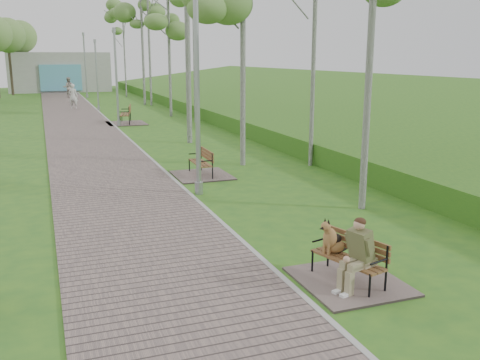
# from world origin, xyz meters

# --- Properties ---
(ground) EXTENTS (120.00, 120.00, 0.00)m
(ground) POSITION_xyz_m (0.00, 0.00, 0.00)
(ground) COLOR #2D5F1F
(ground) RESTS_ON ground
(walkway) EXTENTS (3.50, 67.00, 0.04)m
(walkway) POSITION_xyz_m (-1.75, 21.50, 0.02)
(walkway) COLOR #62524F
(walkway) RESTS_ON ground
(kerb) EXTENTS (0.10, 67.00, 0.05)m
(kerb) POSITION_xyz_m (0.00, 21.50, 0.03)
(kerb) COLOR #999993
(kerb) RESTS_ON ground
(embankment) EXTENTS (14.00, 70.00, 1.60)m
(embankment) POSITION_xyz_m (12.00, 20.00, 0.00)
(embankment) COLOR #4C8221
(embankment) RESTS_ON ground
(building_north) EXTENTS (10.00, 5.20, 4.00)m
(building_north) POSITION_xyz_m (-1.50, 50.97, 1.99)
(building_north) COLOR #9E9E99
(building_north) RESTS_ON ground
(bench_main) EXTENTS (1.61, 1.79, 1.40)m
(bench_main) POSITION_xyz_m (0.89, -1.99, 0.39)
(bench_main) COLOR #62524F
(bench_main) RESTS_ON ground
(bench_second) EXTENTS (1.67, 1.86, 1.03)m
(bench_second) POSITION_xyz_m (0.93, 6.60, 0.19)
(bench_second) COLOR #62524F
(bench_second) RESTS_ON ground
(bench_third) EXTENTS (2.06, 2.29, 1.26)m
(bench_third) POSITION_xyz_m (0.72, 20.66, 0.24)
(bench_third) COLOR #62524F
(bench_third) RESTS_ON ground
(lamp_post_near) EXTENTS (0.22, 0.22, 5.71)m
(lamp_post_near) POSITION_xyz_m (0.26, 4.48, 2.67)
(lamp_post_near) COLOR #95989D
(lamp_post_near) RESTS_ON ground
(lamp_post_second) EXTENTS (0.20, 0.20, 5.06)m
(lamp_post_second) POSITION_xyz_m (0.23, 19.78, 2.36)
(lamp_post_second) COLOR #95989D
(lamp_post_second) RESTS_ON ground
(lamp_post_third) EXTENTS (0.18, 0.18, 4.71)m
(lamp_post_third) POSITION_xyz_m (0.10, 28.62, 2.20)
(lamp_post_third) COLOR #95989D
(lamp_post_third) RESTS_ON ground
(lamp_post_far) EXTENTS (0.22, 0.22, 5.62)m
(lamp_post_far) POSITION_xyz_m (0.33, 40.59, 2.63)
(lamp_post_far) COLOR #95989D
(lamp_post_far) RESTS_ON ground
(pedestrian_near) EXTENTS (0.76, 0.64, 1.76)m
(pedestrian_near) POSITION_xyz_m (-1.42, 30.40, 0.88)
(pedestrian_near) COLOR silver
(pedestrian_near) RESTS_ON ground
(pedestrian_far) EXTENTS (0.90, 0.71, 1.81)m
(pedestrian_far) POSITION_xyz_m (-1.19, 41.26, 0.90)
(pedestrian_far) COLOR #9F958B
(pedestrian_far) RESTS_ON ground
(birch_mid_c) EXTENTS (2.31, 2.31, 7.62)m
(birch_mid_c) POSITION_xyz_m (3.91, 23.39, 5.99)
(birch_mid_c) COLOR silver
(birch_mid_c) RESTS_ON ground
(birch_far_b) EXTENTS (2.46, 2.46, 8.20)m
(birch_far_b) POSITION_xyz_m (3.84, 31.85, 6.44)
(birch_far_b) COLOR silver
(birch_far_b) RESTS_ON ground
(birch_distant_b) EXTENTS (2.26, 2.26, 8.41)m
(birch_distant_b) POSITION_xyz_m (3.78, 40.59, 6.61)
(birch_distant_b) COLOR silver
(birch_distant_b) RESTS_ON ground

